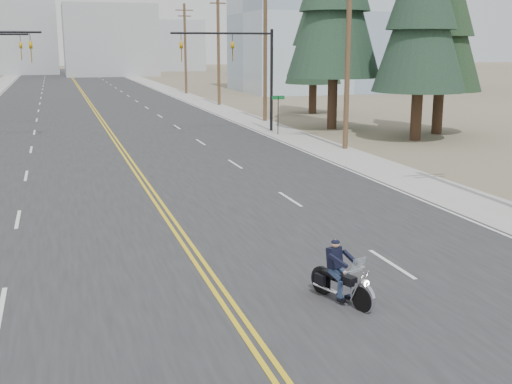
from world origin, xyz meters
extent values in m
plane|color=#776D56|center=(0.00, 0.00, 0.00)|extent=(400.00, 400.00, 0.00)
cube|color=#303033|center=(0.00, 70.00, 0.01)|extent=(20.00, 200.00, 0.01)
cube|color=#A5A5A0|center=(11.50, 70.00, 0.01)|extent=(3.00, 200.00, 0.01)
imported|color=#BF8C0C|center=(-4.70, 32.00, 6.05)|extent=(0.21, 0.26, 1.30)
cylinder|color=black|center=(11.00, 32.00, 3.50)|extent=(0.20, 0.20, 7.00)
cylinder|color=black|center=(7.50, 32.00, 6.70)|extent=(7.00, 0.14, 0.14)
imported|color=#BF8C0C|center=(8.20, 32.00, 6.05)|extent=(0.21, 0.26, 1.30)
imported|color=#BF8C0C|center=(4.70, 32.00, 6.05)|extent=(0.21, 0.26, 1.30)
imported|color=#BF8C0C|center=(-5.60, 40.00, 6.05)|extent=(0.21, 0.26, 1.30)
cylinder|color=black|center=(10.80, 30.00, 1.30)|extent=(0.06, 0.06, 2.60)
cube|color=#0C5926|center=(10.80, 30.00, 2.50)|extent=(0.90, 0.03, 0.25)
cylinder|color=brown|center=(12.50, 23.00, 5.75)|extent=(0.30, 0.30, 11.50)
cylinder|color=brown|center=(12.50, 38.00, 5.50)|extent=(0.30, 0.30, 11.00)
cylinder|color=brown|center=(12.50, 53.00, 5.75)|extent=(0.30, 0.30, 11.50)
cube|color=brown|center=(12.50, 53.00, 10.00)|extent=(1.60, 0.12, 0.12)
cylinder|color=brown|center=(12.50, 70.00, 5.50)|extent=(0.30, 0.30, 11.00)
cube|color=brown|center=(12.50, 70.00, 10.20)|extent=(2.20, 0.12, 0.12)
cube|color=brown|center=(12.50, 70.00, 9.50)|extent=(1.60, 0.12, 0.12)
cube|color=#9EB5CC|center=(32.00, 70.00, 10.00)|extent=(24.00, 16.00, 20.00)
cube|color=#ADB2B7|center=(8.00, 125.00, 7.00)|extent=(18.00, 14.00, 14.00)
cube|color=#B7BCC6|center=(40.00, 110.00, 9.00)|extent=(16.00, 12.00, 18.00)
cube|color=#ADB2B7|center=(-12.00, 140.00, 13.00)|extent=(20.00, 15.00, 26.00)
cube|color=#B7BCC6|center=(25.00, 150.00, 6.00)|extent=(14.00, 14.00, 12.00)
cylinder|color=#382619|center=(18.29, 24.92, 1.54)|extent=(0.60, 0.60, 3.08)
cone|color=black|center=(18.29, 24.92, 7.69)|extent=(5.81, 5.81, 9.23)
cylinder|color=#382619|center=(21.36, 27.26, 1.46)|extent=(0.64, 0.64, 2.92)
cone|color=black|center=(21.36, 27.26, 7.30)|extent=(5.47, 5.47, 8.76)
cylinder|color=#382619|center=(15.57, 31.82, 1.85)|extent=(0.65, 0.65, 3.70)
cylinder|color=#382619|center=(18.41, 42.43, 1.32)|extent=(0.62, 0.62, 2.65)
cone|color=black|center=(18.41, 42.43, 6.62)|extent=(4.94, 4.94, 7.95)
cone|color=black|center=(18.41, 42.43, 8.87)|extent=(3.71, 3.71, 5.96)
camera|label=1|loc=(-3.53, -10.80, 5.84)|focal=45.00mm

